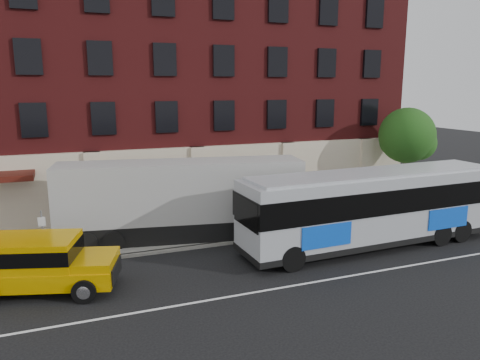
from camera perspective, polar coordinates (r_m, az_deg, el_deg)
name	(u,v)px	position (r m, az deg, el deg)	size (l,w,h in m)	color
ground	(285,294)	(17.92, 5.61, -13.84)	(120.00, 120.00, 0.00)	black
sidewalk	(212,226)	(25.70, -3.46, -5.67)	(60.00, 6.00, 0.15)	gray
kerb	(231,242)	(23.00, -1.16, -7.74)	(60.00, 0.25, 0.15)	gray
lane_line	(279,288)	(18.33, 4.89, -13.22)	(60.00, 0.12, 0.01)	silver
building	(175,88)	(32.20, -8.02, 11.26)	(30.00, 12.10, 15.00)	maroon
sign_pole	(43,234)	(21.51, -23.26, -6.23)	(0.30, 0.20, 2.50)	gray
street_tree	(407,138)	(31.94, 20.05, 4.97)	(3.60, 3.60, 6.20)	#3E2B1F
city_bus	(374,205)	(23.11, 16.29, -3.02)	(13.62, 3.32, 3.71)	#A6AAB0
yellow_suv	(37,261)	(19.12, -23.90, -9.17)	(5.76, 3.62, 2.14)	#CF9600
shipping_container	(182,202)	(23.30, -7.21, -2.66)	(12.32, 4.52, 4.03)	black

